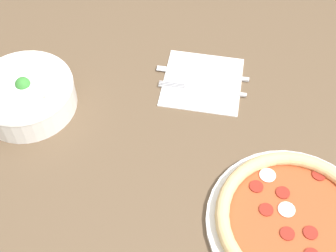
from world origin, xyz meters
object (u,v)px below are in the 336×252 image
(bowl, at_px, (25,94))
(fork, at_px, (203,89))
(knife, at_px, (206,74))
(pizza, at_px, (294,221))

(bowl, distance_m, fork, 0.38)
(knife, bearing_deg, fork, 88.19)
(fork, bearing_deg, bowl, 15.99)
(pizza, distance_m, bowl, 0.60)
(pizza, height_order, bowl, bowl)
(pizza, bearing_deg, knife, 23.46)
(pizza, distance_m, knife, 0.39)
(fork, bearing_deg, pizza, 124.30)
(pizza, relative_size, fork, 1.60)
(pizza, height_order, fork, pizza)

